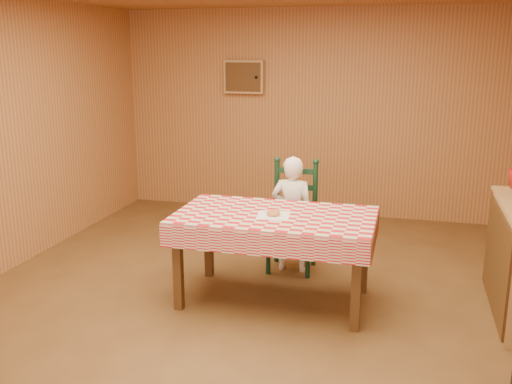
% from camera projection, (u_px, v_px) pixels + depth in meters
% --- Properties ---
extents(ground, '(6.00, 6.00, 0.00)m').
position_uv_depth(ground, '(250.00, 308.00, 4.74)').
color(ground, brown).
rests_on(ground, ground).
extents(cabin_walls, '(5.10, 6.05, 2.65)m').
position_uv_depth(cabin_walls, '(266.00, 82.00, 4.80)').
color(cabin_walls, '#B27440').
rests_on(cabin_walls, ground).
extents(dining_table, '(1.66, 0.96, 0.77)m').
position_uv_depth(dining_table, '(275.00, 223.00, 4.73)').
color(dining_table, '#513215').
rests_on(dining_table, ground).
extents(ladder_chair, '(0.44, 0.40, 1.08)m').
position_uv_depth(ladder_chair, '(293.00, 218.00, 5.51)').
color(ladder_chair, black).
rests_on(ladder_chair, ground).
extents(seated_child, '(0.41, 0.27, 1.12)m').
position_uv_depth(seated_child, '(292.00, 214.00, 5.45)').
color(seated_child, white).
rests_on(seated_child, ground).
extents(napkin, '(0.29, 0.29, 0.00)m').
position_uv_depth(napkin, '(273.00, 215.00, 4.67)').
color(napkin, white).
rests_on(napkin, dining_table).
extents(donut, '(0.14, 0.14, 0.04)m').
position_uv_depth(donut, '(273.00, 213.00, 4.66)').
color(donut, '#CB8549').
rests_on(donut, napkin).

